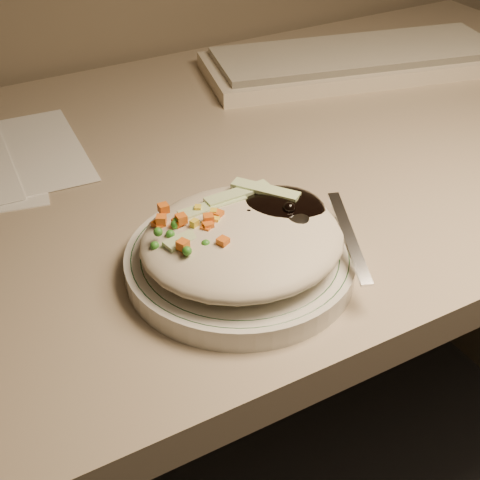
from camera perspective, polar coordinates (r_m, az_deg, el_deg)
desk at (r=0.95m, az=-0.87°, el=-3.40°), size 1.40×0.70×0.74m
plate at (r=0.63m, az=0.00°, el=-1.90°), size 0.22×0.22×0.02m
plate_rim at (r=0.63m, az=0.00°, el=-1.18°), size 0.21×0.21×0.00m
meal at (r=0.62m, az=0.38°, el=0.50°), size 0.21×0.19×0.05m
keyboard at (r=1.09m, az=9.96°, el=14.87°), size 0.50×0.27×0.03m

